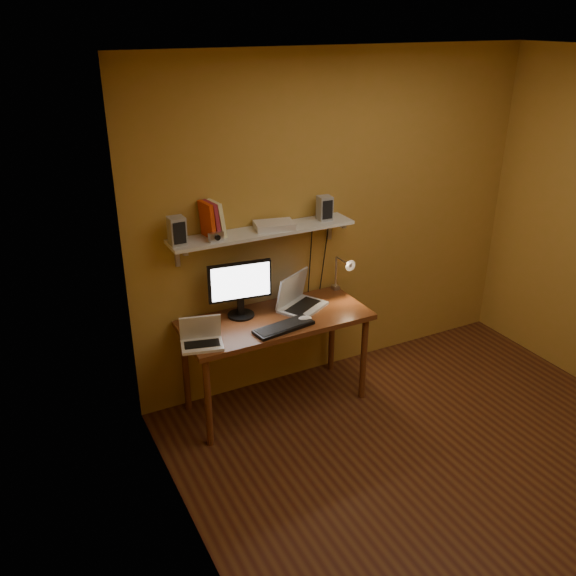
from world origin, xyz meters
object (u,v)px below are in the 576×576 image
laptop (298,299)px  speaker_left (177,231)px  wall_shelf (263,232)px  shelf_camera (216,237)px  keyboard (284,327)px  desk (276,328)px  desk_lamp (344,270)px  mouse (305,319)px  monitor (240,286)px  netbook (201,337)px  router (274,225)px  speaker_right (325,208)px

laptop → speaker_left: size_ratio=2.28×
wall_shelf → shelf_camera: 0.40m
keyboard → desk: bearing=73.9°
laptop → desk_lamp: size_ratio=1.16×
wall_shelf → keyboard: 0.70m
shelf_camera → mouse: bearing=-25.4°
mouse → shelf_camera: bearing=165.6°
monitor → desk_lamp: (0.87, -0.02, -0.03)m
netbook → speaker_left: 0.73m
desk → router: (0.09, 0.19, 0.73)m
wall_shelf → router: bearing=-6.0°
speaker_left → router: (0.73, 0.00, -0.07)m
keyboard → router: bearing=64.8°
shelf_camera → speaker_right: bearing=5.2°
laptop → speaker_right: size_ratio=2.42×
speaker_right → monitor: bearing=-170.4°
mouse → desk: bearing=149.8°
shelf_camera → desk_lamp: bearing=0.4°
laptop → desk_lamp: desk_lamp is taller
netbook → router: (0.71, 0.31, 0.59)m
desk_lamp → router: router is taller
laptop → router: router is taller
netbook → speaker_left: bearing=108.0°
desk_lamp → speaker_left: 1.40m
netbook → desk_lamp: desk_lamp is taller
monitor → shelf_camera: 0.45m
keyboard → mouse: (0.19, 0.03, 0.01)m
desk → desk_lamp: bearing=10.8°
monitor → router: bearing=14.8°
speaker_right → shelf_camera: 0.91m
wall_shelf → laptop: (0.23, -0.11, -0.54)m
shelf_camera → netbook: bearing=-133.5°
desk → speaker_left: size_ratio=7.30×
speaker_left → router: speaker_left is taller
desk_lamp → speaker_right: size_ratio=2.08×
wall_shelf → desk_lamp: 0.77m
netbook → mouse: 0.79m
laptop → desk_lamp: 0.45m
netbook → monitor: bearing=48.1°
laptop → shelf_camera: bearing=148.4°
desk → speaker_right: bearing=21.2°
wall_shelf → desk: bearing=-90.0°
mouse → shelf_camera: 0.89m
monitor → laptop: bearing=-0.3°
desk → wall_shelf: wall_shelf is taller
speaker_left → speaker_right: size_ratio=1.06×
netbook → keyboard: (0.60, -0.05, -0.04)m
monitor → speaker_right: speaker_right is taller
desk → mouse: mouse is taller
netbook → desk_lamp: 1.31m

